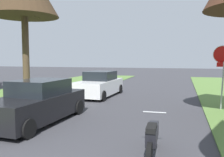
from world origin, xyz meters
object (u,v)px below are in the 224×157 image
Objects in this scene: stop_sign_far at (222,63)px; parked_motorcycle at (152,137)px; parked_sedan_black at (38,103)px; parked_sedan_white at (100,85)px.

parked_motorcycle is (-2.36, -6.10, -1.67)m from stop_sign_far.
parked_motorcycle is (4.50, -1.98, -0.24)m from parked_sedan_black.
stop_sign_far reaches higher than parked_motorcycle.
parked_sedan_black is at bearing -90.96° from parked_sedan_white.
parked_motorcycle is (4.39, -8.50, -0.24)m from parked_sedan_white.
parked_sedan_black reaches higher than parked_motorcycle.
stop_sign_far is 0.65× the size of parked_sedan_black.
stop_sign_far is at bearing -19.56° from parked_sedan_white.
parked_motorcycle is at bearing -23.76° from parked_sedan_black.
parked_sedan_white reaches higher than parked_motorcycle.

